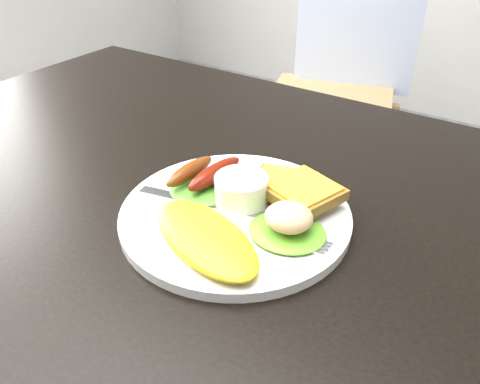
# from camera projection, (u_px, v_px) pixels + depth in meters

# --- Properties ---
(dining_table) EXTENTS (1.20, 0.80, 0.04)m
(dining_table) POSITION_uv_depth(u_px,v_px,m) (211.00, 208.00, 0.61)
(dining_table) COLOR black
(dining_table) RESTS_ON ground
(dining_chair) EXTENTS (0.52, 0.52, 0.05)m
(dining_chair) POSITION_uv_depth(u_px,v_px,m) (328.00, 105.00, 1.60)
(dining_chair) COLOR tan
(dining_chair) RESTS_ON ground
(plate) EXTENTS (0.27, 0.27, 0.01)m
(plate) POSITION_uv_depth(u_px,v_px,m) (235.00, 214.00, 0.55)
(plate) COLOR white
(plate) RESTS_ON dining_table
(lettuce_left) EXTENTS (0.10, 0.09, 0.01)m
(lettuce_left) POSITION_uv_depth(u_px,v_px,m) (202.00, 190.00, 0.58)
(lettuce_left) COLOR #339126
(lettuce_left) RESTS_ON plate
(lettuce_right) EXTENTS (0.09, 0.09, 0.01)m
(lettuce_right) POSITION_uv_depth(u_px,v_px,m) (287.00, 232.00, 0.51)
(lettuce_right) COLOR #46A01C
(lettuce_right) RESTS_ON plate
(omelette) EXTENTS (0.18, 0.13, 0.02)m
(omelette) POSITION_uv_depth(u_px,v_px,m) (205.00, 238.00, 0.49)
(omelette) COLOR gold
(omelette) RESTS_ON plate
(sausage_a) EXTENTS (0.02, 0.08, 0.02)m
(sausage_a) POSITION_uv_depth(u_px,v_px,m) (190.00, 171.00, 0.58)
(sausage_a) COLOR brown
(sausage_a) RESTS_ON lettuce_left
(sausage_b) EXTENTS (0.03, 0.10, 0.02)m
(sausage_b) POSITION_uv_depth(u_px,v_px,m) (215.00, 174.00, 0.58)
(sausage_b) COLOR #600000
(sausage_b) RESTS_ON lettuce_left
(ramekin) EXTENTS (0.07, 0.07, 0.04)m
(ramekin) POSITION_uv_depth(u_px,v_px,m) (241.00, 191.00, 0.55)
(ramekin) COLOR white
(ramekin) RESTS_ON plate
(toast_a) EXTENTS (0.09, 0.09, 0.01)m
(toast_a) POSITION_uv_depth(u_px,v_px,m) (283.00, 186.00, 0.58)
(toast_a) COLOR brown
(toast_a) RESTS_ON plate
(toast_b) EXTENTS (0.10, 0.10, 0.01)m
(toast_b) POSITION_uv_depth(u_px,v_px,m) (303.00, 192.00, 0.54)
(toast_b) COLOR olive
(toast_b) RESTS_ON toast_a
(potato_salad) EXTENTS (0.07, 0.06, 0.03)m
(potato_salad) POSITION_uv_depth(u_px,v_px,m) (289.00, 217.00, 0.50)
(potato_salad) COLOR #F9EDB6
(potato_salad) RESTS_ON lettuce_right
(fork) EXTENTS (0.18, 0.05, 0.00)m
(fork) POSITION_uv_depth(u_px,v_px,m) (209.00, 205.00, 0.55)
(fork) COLOR #ADAFB7
(fork) RESTS_ON plate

